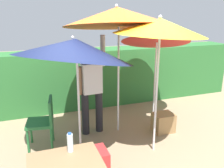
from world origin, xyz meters
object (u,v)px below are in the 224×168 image
Objects in this scene: folding_table at (65,168)px; cooler_box at (90,163)px; umbrella_yellow at (155,36)px; person_vendor at (92,87)px; chair_plastic at (44,120)px; umbrella_navy at (160,27)px; bottle_water at (70,143)px; crate_cardboard at (163,122)px; umbrella_orange at (118,17)px; umbrella_rainbow at (75,49)px.

cooler_box is at bearing 54.01° from folding_table.
cooler_box is (-1.86, -1.60, -1.59)m from umbrella_yellow.
person_vendor is 1.04m from chair_plastic.
umbrella_navy is 2.24m from cooler_box.
bottle_water is at bearing 61.26° from folding_table.
bottle_water is (-2.04, -1.25, 0.65)m from crate_cardboard.
umbrella_yellow is 2.75× the size of folding_table.
umbrella_orange is 1.35m from person_vendor.
umbrella_orange reaches higher than folding_table.
umbrella_navy reaches higher than bottle_water.
umbrella_orange is at bearing 53.94° from folding_table.
umbrella_navy is at bearing -68.46° from umbrella_orange.
chair_plastic is (-2.40, -0.58, -1.27)m from umbrella_yellow.
chair_plastic reaches higher than cooler_box.
umbrella_orange is at bearing 53.91° from cooler_box.
umbrella_yellow reaches higher than bottle_water.
crate_cardboard is at bearing 31.56° from bottle_water.
cooler_box is at bearing -139.35° from umbrella_yellow.
person_vendor is at bearing 55.46° from umbrella_rainbow.
umbrella_navy reaches higher than crate_cardboard.
umbrella_yellow is 5.65× the size of crate_cardboard.
umbrella_yellow is 3.14m from bottle_water.
person_vendor is 1.58m from crate_cardboard.
umbrella_orange is 2.19m from chair_plastic.
umbrella_rainbow is at bearing 72.09° from folding_table.
umbrella_rainbow is at bearing 162.38° from umbrella_navy.
umbrella_navy is (1.21, -0.39, 0.33)m from umbrella_rainbow.
folding_table reaches higher than cooler_box.
chair_plastic is 2.29× the size of crate_cardboard.
umbrella_orange is 0.94m from umbrella_navy.
person_vendor is at bearing 130.34° from umbrella_navy.
cooler_box is at bearing -154.01° from crate_cardboard.
umbrella_orange is at bearing -11.23° from person_vendor.
chair_plastic is 3.71× the size of bottle_water.
bottle_water is (-0.72, -1.69, -0.10)m from person_vendor.
person_vendor is at bearing 66.99° from bottle_water.
cooler_box is at bearing -165.84° from umbrella_navy.
folding_table is at bearing -146.24° from crate_cardboard.
cooler_box is at bearing -88.43° from umbrella_rainbow.
umbrella_yellow is at bearing 43.72° from folding_table.
person_vendor is 2.35× the size of folding_table.
umbrella_navy is 2.52× the size of chair_plastic.
folding_table is at bearing -113.57° from person_vendor.
umbrella_yellow reaches higher than person_vendor.
umbrella_orange is 5.09× the size of cooler_box.
crate_cardboard is (0.50, 0.53, -1.88)m from umbrella_navy.
umbrella_rainbow is at bearing -151.04° from umbrella_orange.
umbrella_rainbow reaches higher than chair_plastic.
chair_plastic is at bearing 157.59° from umbrella_navy.
umbrella_rainbow is 8.94× the size of bottle_water.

